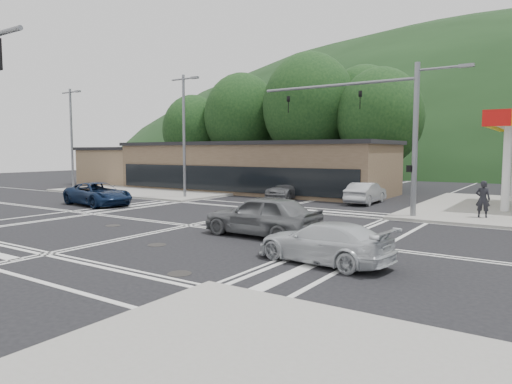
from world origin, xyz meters
The scene contains 20 objects.
ground centered at (0.00, 0.00, 0.00)m, with size 120.00×120.00×0.00m, color black.
sidewalk_nw centered at (-15.00, 15.00, 0.07)m, with size 16.00×16.00×0.15m, color gray.
commercial_row centered at (-8.00, 17.00, 2.00)m, with size 24.00×8.00×4.00m, color brown.
commercial_nw centered at (-24.00, 17.00, 1.80)m, with size 8.00×7.00×3.60m, color #846B4F.
hill_north centered at (0.00, 90.00, 0.00)m, with size 252.00×126.00×140.00m, color black.
tree_n_a centered at (-14.00, 24.00, 7.14)m, with size 8.00×8.00×11.75m.
tree_n_b centered at (-6.00, 24.00, 7.79)m, with size 9.00×9.00×12.98m.
tree_n_c centered at (1.00, 24.00, 6.49)m, with size 7.60×7.60×10.87m.
tree_n_d centered at (-20.00, 23.00, 5.84)m, with size 6.80×6.80×9.76m.
tree_n_e centered at (-2.00, 28.00, 7.14)m, with size 8.40×8.40×11.98m.
streetlight_nw centered at (-8.44, 9.00, 5.05)m, with size 2.50×0.25×9.00m.
streetlight_w centered at (-21.94, 9.00, 5.05)m, with size 2.50×0.25×9.00m.
signal_mast_ne centered at (6.95, 8.20, 5.07)m, with size 11.65×0.30×8.00m.
car_blue_west centered at (-10.38, 2.81, 0.74)m, with size 2.46×5.34×1.48m, color #0D1C39.
car_grey_center centered at (4.32, -0.30, 0.86)m, with size 2.03×5.05×1.72m, color slate.
car_silver_east centered at (8.37, -2.99, 0.65)m, with size 1.82×4.48×1.30m, color silver.
car_queue_a centered at (3.75, 13.33, 0.72)m, with size 1.52×4.35×1.43m, color #999B9F.
car_queue_b centered at (2.92, 19.24, 0.68)m, with size 1.60×3.97×1.35m, color silver.
car_northbound centered at (-2.22, 13.70, 0.70)m, with size 1.96×4.82×1.40m, color slate.
pedestrian centered at (11.30, 9.52, 1.09)m, with size 0.68×0.45×1.88m, color black.
Camera 1 is at (14.45, -15.97, 3.52)m, focal length 32.00 mm.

